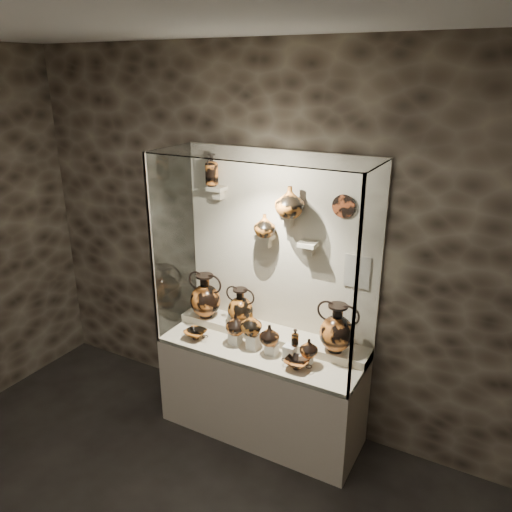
{
  "coord_description": "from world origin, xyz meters",
  "views": [
    {
      "loc": [
        1.68,
        -0.99,
        2.96
      ],
      "look_at": [
        -0.07,
        2.22,
        1.6
      ],
      "focal_mm": 35.0,
      "sensor_mm": 36.0,
      "label": 1
    }
  ],
  "objects": [
    {
      "name": "amphora_right",
      "position": [
        0.59,
        2.31,
        1.1
      ],
      "size": [
        0.32,
        0.32,
        0.4
      ],
      "primitive_type": null,
      "rotation": [
        0.0,
        0.0,
        -0.01
      ],
      "color": "#C76826",
      "rests_on": "rear_tier"
    },
    {
      "name": "jug_b",
      "position": [
        -0.07,
        2.13,
        1.05
      ],
      "size": [
        0.19,
        0.19,
        0.18
      ],
      "primitive_type": "imported",
      "rotation": [
        0.0,
        0.0,
        0.1
      ],
      "color": "#B1601F",
      "rests_on": "pedestal_b"
    },
    {
      "name": "jug_a",
      "position": [
        -0.21,
        2.12,
        1.02
      ],
      "size": [
        0.2,
        0.2,
        0.17
      ],
      "primitive_type": "imported",
      "rotation": [
        0.0,
        0.0,
        0.2
      ],
      "color": "#C76826",
      "rests_on": "pedestal_a"
    },
    {
      "name": "rear_tier",
      "position": [
        0.0,
        2.35,
        0.85
      ],
      "size": [
        1.7,
        0.25,
        0.1
      ],
      "primitive_type": "cube",
      "color": "beige",
      "rests_on": "plinth"
    },
    {
      "name": "wall_back",
      "position": [
        0.0,
        2.5,
        1.6
      ],
      "size": [
        5.0,
        0.02,
        3.2
      ],
      "primitive_type": "cube",
      "color": "black",
      "rests_on": "ground"
    },
    {
      "name": "wall_plate",
      "position": [
        0.53,
        2.47,
        2.02
      ],
      "size": [
        0.18,
        0.02,
        0.18
      ],
      "primitive_type": "cylinder",
      "rotation": [
        1.57,
        0.0,
        0.0
      ],
      "color": "#9B411E",
      "rests_on": "back_panel"
    },
    {
      "name": "pedestal_e",
      "position": [
        0.42,
        2.13,
        0.87
      ],
      "size": [
        0.09,
        0.09,
        0.08
      ],
      "primitive_type": "cube",
      "color": "silver",
      "rests_on": "front_tier"
    },
    {
      "name": "bracket_ul",
      "position": [
        -0.55,
        2.42,
        2.05
      ],
      "size": [
        0.14,
        0.12,
        0.04
      ],
      "primitive_type": "cube",
      "color": "beige",
      "rests_on": "back_panel"
    },
    {
      "name": "back_panel",
      "position": [
        0.0,
        2.5,
        1.6
      ],
      "size": [
        1.7,
        0.03,
        1.6
      ],
      "primitive_type": "cube",
      "color": "beige",
      "rests_on": "plinth"
    },
    {
      "name": "bracket_cc",
      "position": [
        0.28,
        2.42,
        1.7
      ],
      "size": [
        0.14,
        0.12,
        0.04
      ],
      "primitive_type": "cube",
      "color": "beige",
      "rests_on": "back_panel"
    },
    {
      "name": "glass_top",
      "position": [
        0.0,
        2.18,
        2.4
      ],
      "size": [
        1.7,
        0.6,
        0.01
      ],
      "primitive_type": "cube",
      "color": "white",
      "rests_on": "back_panel"
    },
    {
      "name": "info_placard",
      "position": [
        0.67,
        2.47,
        1.53
      ],
      "size": [
        0.2,
        0.01,
        0.26
      ],
      "primitive_type": "cube",
      "color": "beige",
      "rests_on": "back_panel"
    },
    {
      "name": "kylix_right",
      "position": [
        0.38,
        2.03,
        0.88
      ],
      "size": [
        0.25,
        0.21,
        0.1
      ],
      "primitive_type": null,
      "rotation": [
        0.0,
        0.0,
        0.05
      ],
      "color": "#C76826",
      "rests_on": "front_tier"
    },
    {
      "name": "pedestal_d",
      "position": [
        0.28,
        2.13,
        0.89
      ],
      "size": [
        0.09,
        0.09,
        0.12
      ],
      "primitive_type": "cube",
      "color": "silver",
      "rests_on": "front_tier"
    },
    {
      "name": "jug_e",
      "position": [
        0.44,
        2.11,
        0.98
      ],
      "size": [
        0.18,
        0.18,
        0.15
      ],
      "primitive_type": "imported",
      "rotation": [
        0.0,
        0.0,
        0.35
      ],
      "color": "#C76826",
      "rests_on": "pedestal_e"
    },
    {
      "name": "ovoid_vase_a",
      "position": [
        -0.08,
        2.38,
        1.81
      ],
      "size": [
        0.21,
        0.21,
        0.18
      ],
      "primitive_type": "imported",
      "rotation": [
        0.0,
        0.0,
        0.25
      ],
      "color": "#B1601F",
      "rests_on": "bracket_ca"
    },
    {
      "name": "amphora_left",
      "position": [
        -0.63,
        2.31,
        1.1
      ],
      "size": [
        0.41,
        0.41,
        0.41
      ],
      "primitive_type": null,
      "rotation": [
        0.0,
        0.0,
        -0.31
      ],
      "color": "#C76826",
      "rests_on": "rear_tier"
    },
    {
      "name": "kylix_left",
      "position": [
        -0.56,
        2.04,
        0.88
      ],
      "size": [
        0.29,
        0.27,
        0.09
      ],
      "primitive_type": null,
      "rotation": [
        0.0,
        0.0,
        -0.37
      ],
      "color": "#B1601F",
      "rests_on": "front_tier"
    },
    {
      "name": "frame_post_right",
      "position": [
        0.84,
        1.89,
        1.6
      ],
      "size": [
        0.02,
        0.02,
        1.6
      ],
      "primitive_type": "cube",
      "color": "gray",
      "rests_on": "plinth"
    },
    {
      "name": "glass_front",
      "position": [
        0.0,
        1.88,
        1.6
      ],
      "size": [
        1.7,
        0.01,
        1.6
      ],
      "primitive_type": "cube",
      "color": "white",
      "rests_on": "plinth"
    },
    {
      "name": "pedestal_b",
      "position": [
        -0.05,
        2.13,
        0.9
      ],
      "size": [
        0.09,
        0.09,
        0.13
      ],
      "primitive_type": "cube",
      "color": "silver",
      "rests_on": "front_tier"
    },
    {
      "name": "frame_post_left",
      "position": [
        -0.84,
        1.89,
        1.6
      ],
      "size": [
        0.02,
        0.02,
        1.6
      ],
      "primitive_type": "cube",
      "color": "gray",
      "rests_on": "plinth"
    },
    {
      "name": "jug_c",
      "position": [
        0.11,
        2.11,
        1.0
      ],
      "size": [
        0.2,
        0.2,
        0.17
      ],
      "primitive_type": "imported",
      "rotation": [
        0.0,
        0.0,
        -0.28
      ],
      "color": "#C76826",
      "rests_on": "pedestal_c"
    },
    {
      "name": "pedestal_a",
      "position": [
        -0.22,
        2.13,
        0.88
      ],
      "size": [
        0.09,
        0.09,
        0.1
      ],
      "primitive_type": "cube",
      "color": "silver",
      "rests_on": "front_tier"
    },
    {
      "name": "front_tier",
      "position": [
        0.0,
        2.18,
        0.82
      ],
      "size": [
        1.68,
        0.58,
        0.03
      ],
      "primitive_type": "cube",
      "color": "beige",
      "rests_on": "plinth"
    },
    {
      "name": "bracket_ca",
      "position": [
        -0.1,
        2.42,
        1.7
      ],
      "size": [
        0.14,
        0.12,
        0.04
      ],
      "primitive_type": "cube",
      "color": "beige",
      "rests_on": "back_panel"
    },
    {
      "name": "plinth",
      "position": [
        0.0,
        2.18,
        0.4
      ],
      "size": [
        1.7,
        0.6,
        0.8
      ],
      "primitive_type": "cube",
      "color": "beige",
      "rests_on": "floor"
    },
    {
      "name": "lekythos_small",
      "position": [
        0.31,
        2.15,
        1.03
      ],
      "size": [
        0.08,
        0.08,
        0.16
      ],
      "primitive_type": null,
      "rotation": [
        0.0,
        0.0,
        0.25
      ],
      "color": "#B1601F",
      "rests_on": "pedestal_d"
    },
    {
      "name": "pedestal_c",
      "position": [
        0.12,
        2.13,
        0.88
      ],
      "size": [
        0.09,
        0.09,
        0.09
      ],
      "primitive_type": "cube",
      "color": "silver",
      "rests_on": "front_tier"
    },
    {
      "name": "ovoid_vase_b",
      "position": [
        0.14,
        2.36,
        2.04
      ],
      "size": [
        0.29,
        0.29,
        0.24
      ],
      "primitive_type": "imported",
      "rotation": [
        0.0,
        0.0,
        0.34
      ],
      "color": "#B1601F",
      "rests_on": "bracket_cb"
    },
    {
      "name": "glass_right",
      "position": [
        0.85,
        2.18,
        1.6
      ],
      "size": [
        0.01,
        0.6,
        1.6
      ],
      "primitive_type": "cube",
      "color": "white",
      "rests_on": "plinth"
    },
    {
      "name": "amphora_mid",
      "position": [
        -0.29,
        2.34,
        1.07
      ],
      "size": [
        0.28,
        0.28,
        0.33
      ],
      "primitive_type": null,
      "rotation": [
        0.0,
        0.0,
        0.07
      ],
      "color": "#B1601F",
      "rests_on": "rear_tier"
    },
    {
      "name": "bracket_cb",
      "position": [
        0.1,
        2.42,
        1.9
      ],
      "size": [
        0.1,
        0.12,
        0.04
      ],
      "primitive_type": "cube",
      "color": "beige",
      "rests_on": "back_panel"
    },
    {
      "name": "glass_left",
      "position": [
        -0.85,
        2.18,
        1.6
      ],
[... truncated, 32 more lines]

